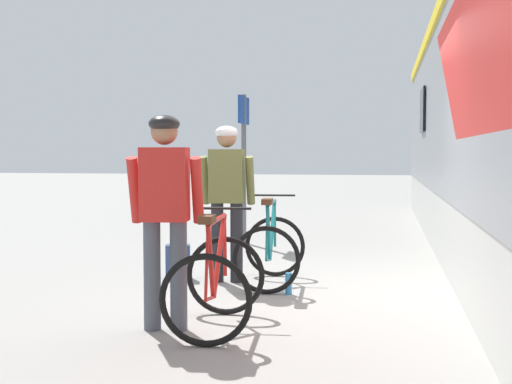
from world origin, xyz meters
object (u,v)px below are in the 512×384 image
cyclist_near_in_red (165,202)px  water_bottle_near_the_bikes (289,284)px  platform_sign_post (244,143)px  bicycle_near_red (216,281)px  backpack_on_platform (178,262)px  bicycle_far_teal (271,249)px  cyclist_far_in_olive (227,189)px

cyclist_near_in_red → water_bottle_near_the_bikes: (0.80, 1.57, -0.94)m
cyclist_near_in_red → platform_sign_post: platform_sign_post is taller
bicycle_near_red → backpack_on_platform: bicycle_near_red is taller
platform_sign_post → water_bottle_near_the_bikes: bearing=-71.5°
backpack_on_platform → cyclist_near_in_red: bearing=-91.2°
bicycle_near_red → platform_sign_post: (-0.87, 5.27, 1.22)m
bicycle_far_teal → bicycle_near_red: bearing=-93.8°
bicycle_far_teal → backpack_on_platform: bicycle_far_teal is taller
cyclist_far_in_olive → bicycle_far_teal: bearing=-8.4°
cyclist_far_in_olive → backpack_on_platform: (-0.60, 0.06, -0.85)m
cyclist_far_in_olive → bicycle_far_teal: cyclist_far_in_olive is taller
water_bottle_near_the_bikes → backpack_on_platform: bearing=156.5°
cyclist_near_in_red → water_bottle_near_the_bikes: cyclist_near_in_red is taller
cyclist_far_in_olive → bicycle_near_red: bearing=-79.1°
cyclist_far_in_olive → bicycle_far_teal: (0.52, -0.08, -0.65)m
bicycle_near_red → water_bottle_near_the_bikes: 1.56m
bicycle_far_teal → water_bottle_near_the_bikes: bicycle_far_teal is taller
bicycle_far_teal → water_bottle_near_the_bikes: 0.61m
cyclist_near_in_red → platform_sign_post: (-0.47, 5.35, 0.57)m
cyclist_far_in_olive → water_bottle_near_the_bikes: size_ratio=7.92×
bicycle_near_red → bicycle_far_teal: 1.95m
cyclist_near_in_red → backpack_on_platform: bearing=104.9°
cyclist_far_in_olive → bicycle_near_red: 2.16m
cyclist_near_in_red → bicycle_near_red: size_ratio=1.56×
bicycle_near_red → water_bottle_near_the_bikes: (0.39, 1.48, -0.29)m
backpack_on_platform → platform_sign_post: (0.11, 3.19, 1.42)m
backpack_on_platform → cyclist_far_in_olive: bearing=-21.9°
backpack_on_platform → bicycle_near_red: bearing=-80.8°
cyclist_far_in_olive → cyclist_near_in_red: bearing=-90.6°
bicycle_far_teal → cyclist_far_in_olive: bearing=171.6°
bicycle_far_teal → backpack_on_platform: bearing=173.0°
bicycle_far_teal → platform_sign_post: (-1.00, 3.32, 1.22)m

